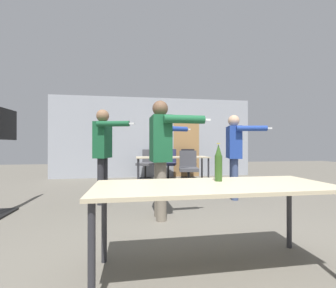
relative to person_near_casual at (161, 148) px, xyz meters
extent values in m
cube|color=#A3A8B2|center=(0.31, 4.33, 0.30)|extent=(6.77, 0.10, 2.68)
cube|color=#AD7F4C|center=(1.41, 4.27, -0.01)|extent=(0.90, 0.02, 2.05)
cube|color=#C6B793|center=(0.27, -1.46, -0.31)|extent=(2.01, 0.75, 0.03)
cylinder|color=#2D2D33|center=(-0.67, -1.78, -0.68)|extent=(0.05, 0.05, 0.72)
cylinder|color=#2D2D33|center=(-0.67, -1.14, -0.68)|extent=(0.05, 0.05, 0.72)
cylinder|color=#2D2D33|center=(1.22, -1.14, -0.68)|extent=(0.05, 0.05, 0.72)
cube|color=#C6B793|center=(0.69, 3.00, -0.31)|extent=(2.05, 0.72, 0.03)
cylinder|color=#2D2D33|center=(-0.27, 2.70, -0.68)|extent=(0.05, 0.05, 0.72)
cylinder|color=#2D2D33|center=(1.66, 2.70, -0.68)|extent=(0.05, 0.05, 0.72)
cylinder|color=#2D2D33|center=(-0.27, 3.30, -0.68)|extent=(0.05, 0.05, 0.72)
cylinder|color=#2D2D33|center=(1.66, 3.30, -0.68)|extent=(0.05, 0.05, 0.72)
cylinder|color=slate|center=(-0.02, 0.10, -0.62)|extent=(0.15, 0.15, 0.84)
cylinder|color=slate|center=(-0.01, -0.10, -0.62)|extent=(0.15, 0.15, 0.84)
cube|color=#195633|center=(-0.01, 0.00, 0.13)|extent=(0.29, 0.49, 0.66)
sphere|color=brown|center=(-0.01, 0.00, 0.58)|extent=(0.23, 0.23, 0.23)
cylinder|color=#195633|center=(-0.03, 0.30, 0.11)|extent=(0.12, 0.12, 0.57)
cylinder|color=#195633|center=(0.29, -0.28, 0.40)|extent=(0.58, 0.14, 0.12)
cube|color=white|center=(0.60, -0.27, 0.40)|extent=(0.12, 0.04, 0.03)
cylinder|color=slate|center=(0.14, 1.92, -0.62)|extent=(0.14, 0.14, 0.85)
cylinder|color=slate|center=(0.20, 1.73, -0.62)|extent=(0.14, 0.14, 0.85)
cube|color=#23429E|center=(0.17, 1.83, 0.14)|extent=(0.38, 0.51, 0.67)
sphere|color=#DBAD89|center=(0.17, 1.83, 0.59)|extent=(0.23, 0.23, 0.23)
cylinder|color=#23429E|center=(0.09, 2.10, 0.12)|extent=(0.11, 0.11, 0.58)
cylinder|color=#23429E|center=(0.53, 1.64, 0.41)|extent=(0.58, 0.28, 0.11)
cube|color=white|center=(0.84, 1.74, 0.41)|extent=(0.13, 0.07, 0.03)
cylinder|color=#3D4C75|center=(1.61, 1.04, -0.63)|extent=(0.13, 0.13, 0.81)
cylinder|color=#3D4C75|center=(1.57, 0.87, -0.63)|extent=(0.13, 0.13, 0.81)
cube|color=#23429E|center=(1.59, 0.96, 0.10)|extent=(0.33, 0.47, 0.64)
sphere|color=#DBAD89|center=(1.59, 0.96, 0.53)|extent=(0.23, 0.23, 0.23)
cylinder|color=#23429E|center=(1.65, 1.21, 0.08)|extent=(0.10, 0.10, 0.55)
cylinder|color=#23429E|center=(1.79, 0.63, 0.36)|extent=(0.56, 0.23, 0.10)
cube|color=white|center=(2.09, 0.56, 0.36)|extent=(0.13, 0.06, 0.03)
cylinder|color=#28282D|center=(-0.95, 1.08, -0.62)|extent=(0.12, 0.12, 0.84)
cylinder|color=#28282D|center=(-0.99, 0.92, -0.62)|extent=(0.12, 0.12, 0.84)
cube|color=#195633|center=(-0.97, 1.00, 0.14)|extent=(0.32, 0.44, 0.66)
sphere|color=#936B4C|center=(-0.97, 1.00, 0.58)|extent=(0.23, 0.23, 0.23)
cylinder|color=#195633|center=(-0.91, 1.24, 0.12)|extent=(0.10, 0.10, 0.57)
cylinder|color=#195633|center=(-0.76, 0.68, 0.41)|extent=(0.58, 0.24, 0.10)
cube|color=white|center=(-0.45, 0.60, 0.41)|extent=(0.13, 0.07, 0.03)
cylinder|color=black|center=(1.35, 3.75, -1.02)|extent=(0.52, 0.52, 0.03)
cylinder|color=black|center=(1.35, 3.75, -0.80)|extent=(0.06, 0.06, 0.41)
cube|color=black|center=(1.35, 3.75, -0.55)|extent=(0.52, 0.52, 0.08)
cube|color=black|center=(1.39, 4.01, -0.30)|extent=(0.44, 0.12, 0.42)
cylinder|color=black|center=(-0.03, 3.88, -1.02)|extent=(0.52, 0.52, 0.03)
cylinder|color=black|center=(-0.03, 3.88, -0.81)|extent=(0.06, 0.06, 0.40)
cube|color=#4C4C51|center=(-0.03, 3.88, -0.57)|extent=(0.62, 0.62, 0.08)
cube|color=#4C4C51|center=(0.10, 4.11, -0.32)|extent=(0.41, 0.26, 0.42)
cylinder|color=black|center=(0.67, 3.65, -1.02)|extent=(0.52, 0.52, 0.03)
cylinder|color=black|center=(0.67, 3.65, -0.80)|extent=(0.06, 0.06, 0.42)
cube|color=navy|center=(0.67, 3.65, -0.55)|extent=(0.58, 0.58, 0.08)
cube|color=navy|center=(0.75, 3.89, -0.30)|extent=(0.43, 0.19, 0.42)
cylinder|color=black|center=(0.95, 2.13, -1.02)|extent=(0.52, 0.52, 0.03)
cylinder|color=black|center=(0.95, 2.13, -0.81)|extent=(0.06, 0.06, 0.41)
cube|color=#4C4C51|center=(0.95, 2.13, -0.56)|extent=(0.53, 0.53, 0.08)
cube|color=#4C4C51|center=(1.00, 2.39, -0.31)|extent=(0.44, 0.13, 0.42)
cylinder|color=#2D511E|center=(0.37, -1.31, -0.17)|extent=(0.07, 0.07, 0.24)
cone|color=#2D511E|center=(0.37, -1.31, 0.00)|extent=(0.06, 0.06, 0.11)
cylinder|color=gold|center=(0.37, -1.31, 0.06)|extent=(0.03, 0.03, 0.01)
cylinder|color=#E05123|center=(1.28, 2.97, -0.24)|extent=(0.07, 0.07, 0.11)
camera|label=1|loc=(-0.41, -3.29, 0.04)|focal=24.00mm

